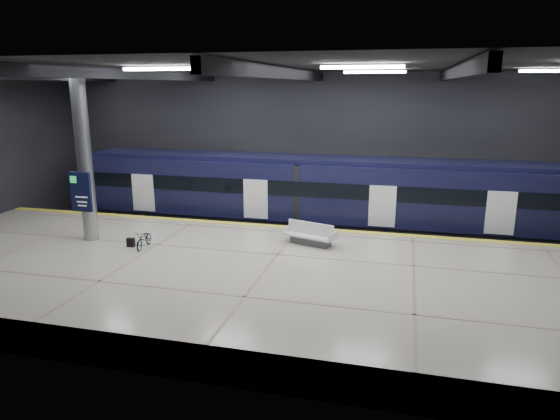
% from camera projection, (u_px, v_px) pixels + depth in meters
% --- Properties ---
extents(ground, '(30.00, 30.00, 0.00)m').
position_uv_depth(ground, '(284.00, 272.00, 20.10)').
color(ground, black).
rests_on(ground, ground).
extents(room_shell, '(30.10, 16.10, 8.05)m').
position_uv_depth(room_shell, '(284.00, 129.00, 18.71)').
color(room_shell, black).
rests_on(room_shell, ground).
extents(platform, '(30.00, 11.00, 1.10)m').
position_uv_depth(platform, '(267.00, 283.00, 17.61)').
color(platform, '#BFB3A2').
rests_on(platform, ground).
extents(safety_strip, '(30.00, 0.40, 0.01)m').
position_uv_depth(safety_strip, '(298.00, 228.00, 22.42)').
color(safety_strip, yellow).
rests_on(safety_strip, platform).
extents(rails, '(30.00, 1.52, 0.16)m').
position_uv_depth(rails, '(310.00, 233.00, 25.25)').
color(rails, gray).
rests_on(rails, ground).
extents(train, '(29.40, 2.84, 3.79)m').
position_uv_depth(train, '(359.00, 197.00, 24.20)').
color(train, black).
rests_on(train, ground).
extents(bench, '(2.25, 1.46, 0.92)m').
position_uv_depth(bench, '(311.00, 237.00, 20.02)').
color(bench, '#595B60').
rests_on(bench, platform).
extents(bicycle, '(0.62, 1.41, 0.72)m').
position_uv_depth(bicycle, '(144.00, 239.00, 19.59)').
color(bicycle, '#99999E').
rests_on(bicycle, platform).
extents(pannier_bag, '(0.31, 0.19, 0.35)m').
position_uv_depth(pannier_bag, '(131.00, 242.00, 19.78)').
color(pannier_bag, black).
rests_on(pannier_bag, platform).
extents(info_column, '(0.90, 0.78, 6.90)m').
position_uv_depth(info_column, '(84.00, 159.00, 19.95)').
color(info_column, '#9EA0A5').
rests_on(info_column, platform).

